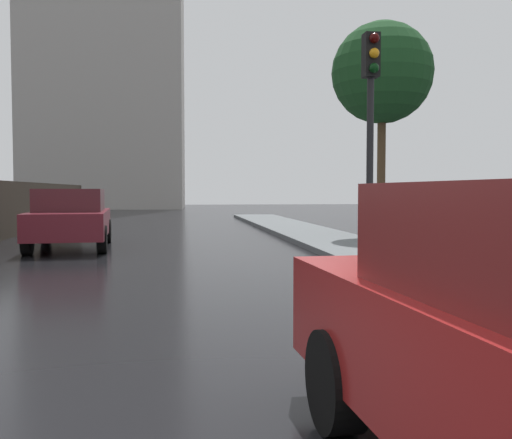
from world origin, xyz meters
The scene contains 4 objects.
car_maroon_near_kerb centered at (-1.80, 12.98, 0.78)m, with size 2.12×4.58×1.49m.
traffic_light centered at (4.17, 7.63, 2.94)m, with size 0.26×0.39×4.01m.
street_tree_near centered at (6.75, 14.16, 4.83)m, with size 2.91×2.91×6.31m.
distant_tower centered at (-4.86, 47.82, 14.80)m, with size 12.99×8.83×29.61m.
Camera 1 is at (0.82, -2.09, 1.44)m, focal length 40.73 mm.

